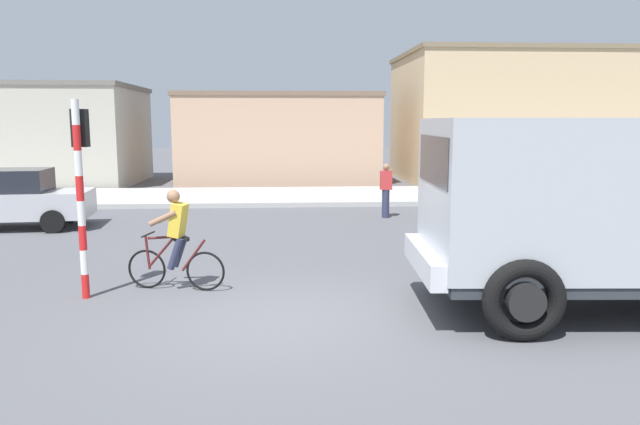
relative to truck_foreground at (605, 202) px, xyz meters
The scene contains 11 objects.
ground_plane 5.13m from the truck_foreground, behind, with size 120.00×120.00×0.00m, color #56565B.
sidewalk_far 14.92m from the truck_foreground, 109.06° to the left, with size 80.00×5.00×0.16m, color #ADADA8.
truck_foreground is the anchor object (origin of this frame).
cyclist 6.83m from the truck_foreground, 166.26° to the left, with size 1.70×0.57×1.72m.
traffic_light_pole 8.10m from the truck_foreground, behind, with size 0.24×0.43×3.20m.
car_red_near 7.03m from the truck_foreground, 54.43° to the left, with size 4.22×2.34×1.60m.
car_white_mid 14.46m from the truck_foreground, 146.50° to the left, with size 4.13×2.13×1.60m.
pedestrian_near_kerb 9.36m from the truck_foreground, 100.36° to the left, with size 0.34×0.22×1.62m.
building_corner_left 25.56m from the truck_foreground, 127.66° to the left, with size 8.41×7.09×4.50m.
building_mid_block 21.11m from the truck_foreground, 103.35° to the left, with size 9.31×5.67×4.16m.
building_corner_right 21.77m from the truck_foreground, 73.71° to the left, with size 9.89×7.89×6.13m.
Camera 1 is at (0.05, -8.47, 2.85)m, focal length 34.04 mm.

